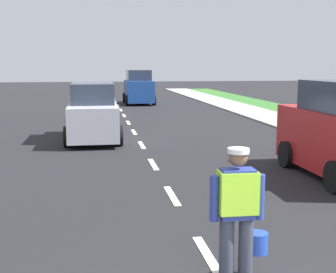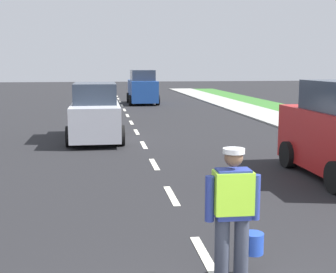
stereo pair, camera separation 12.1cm
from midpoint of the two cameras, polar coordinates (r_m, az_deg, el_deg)
name	(u,v)px [view 2 (the right image)]	position (r m, az deg, el deg)	size (l,w,h in m)	color
ground_plane	(127,115)	(24.40, -4.95, 2.67)	(96.00, 96.00, 0.00)	black
lane_center_line	(123,108)	(28.57, -5.47, 3.59)	(0.14, 46.40, 0.01)	silver
road_worker	(234,209)	(5.63, 8.83, -8.86)	(0.77, 0.37, 1.67)	#383D4C
car_oncoming_lead	(95,114)	(16.36, -8.78, 2.81)	(1.89, 4.17, 2.00)	silver
car_outgoing_far	(143,88)	(31.22, -3.07, 6.00)	(1.99, 4.00, 2.27)	#1E4799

